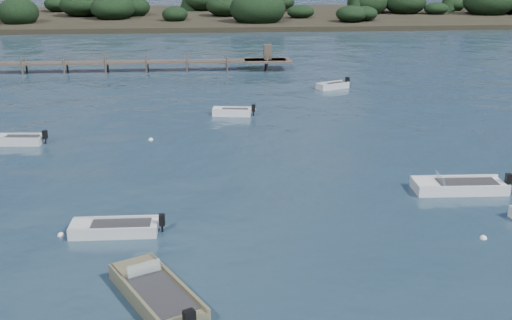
{
  "coord_description": "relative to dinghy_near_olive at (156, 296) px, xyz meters",
  "views": [
    {
      "loc": [
        -2.69,
        -20.77,
        12.58
      ],
      "look_at": [
        0.06,
        14.0,
        1.0
      ],
      "focal_mm": 45.0,
      "sensor_mm": 36.0,
      "label": 1
    }
  ],
  "objects": [
    {
      "name": "far_headland",
      "position": [
        29.74,
        99.36,
        1.79
      ],
      "size": [
        190.0,
        40.0,
        5.8
      ],
      "color": "black",
      "rests_on": "ground"
    },
    {
      "name": "dinghy_mid_grey",
      "position": [
        -2.35,
        6.15,
        -0.03
      ],
      "size": [
        4.33,
        1.57,
        1.1
      ],
      "color": "#B0B4B7",
      "rests_on": "ground"
    },
    {
      "name": "buoy_b",
      "position": [
        14.47,
        4.23,
        -0.17
      ],
      "size": [
        0.32,
        0.32,
        0.32
      ],
      "primitive_type": "sphere",
      "color": "silver",
      "rests_on": "ground"
    },
    {
      "name": "tender_far_grey",
      "position": [
        -10.67,
        21.11,
        -0.01
      ],
      "size": [
        3.66,
        1.59,
        1.17
      ],
      "color": "#B0B4B7",
      "rests_on": "ground"
    },
    {
      "name": "dinghy_near_olive",
      "position": [
        0.0,
        0.0,
        0.0
      ],
      "size": [
        4.02,
        5.39,
        1.34
      ],
      "color": "#756F4E",
      "rests_on": "ground"
    },
    {
      "name": "dinghy_mid_white_a",
      "position": [
        15.61,
        10.18,
        -0.01
      ],
      "size": [
        5.32,
        2.01,
        1.24
      ],
      "color": "silver",
      "rests_on": "ground"
    },
    {
      "name": "buoy_extra_b",
      "position": [
        -1.84,
        21.29,
        -0.17
      ],
      "size": [
        0.32,
        0.32,
        0.32
      ],
      "primitive_type": "sphere",
      "color": "silver",
      "rests_on": "ground"
    },
    {
      "name": "buoy_c",
      "position": [
        -4.77,
        6.06,
        -0.17
      ],
      "size": [
        0.32,
        0.32,
        0.32
      ],
      "primitive_type": "sphere",
      "color": "silver",
      "rests_on": "ground"
    },
    {
      "name": "buoy_e",
      "position": [
        5.92,
        29.48,
        -0.17
      ],
      "size": [
        0.32,
        0.32,
        0.32
      ],
      "primitive_type": "sphere",
      "color": "silver",
      "rests_on": "ground"
    },
    {
      "name": "tender_far_white",
      "position": [
        4.04,
        27.72,
        -0.01
      ],
      "size": [
        3.43,
        1.62,
        1.15
      ],
      "color": "silver",
      "rests_on": "ground"
    },
    {
      "name": "jetty",
      "position": [
        -17.0,
        47.35,
        0.81
      ],
      "size": [
        64.5,
        3.2,
        3.4
      ],
      "color": "#4A4036",
      "rests_on": "ground"
    },
    {
      "name": "tender_far_grey_b",
      "position": [
        13.89,
        37.04,
        -0.01
      ],
      "size": [
        3.4,
        2.39,
        1.17
      ],
      "color": "#B0B4B7",
      "rests_on": "ground"
    },
    {
      "name": "ground",
      "position": [
        4.74,
        59.36,
        -0.17
      ],
      "size": [
        400.0,
        400.0,
        0.0
      ],
      "primitive_type": "plane",
      "color": "#162734",
      "rests_on": "ground"
    }
  ]
}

